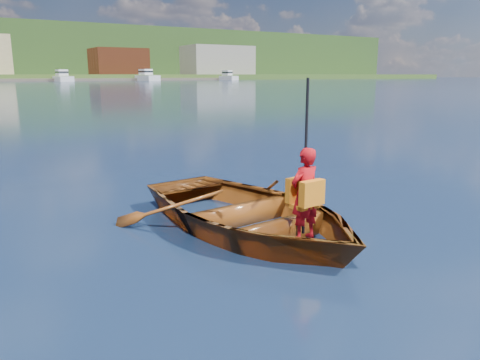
# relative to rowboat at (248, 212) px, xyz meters

# --- Properties ---
(ground) EXTENTS (600.00, 600.00, 0.00)m
(ground) POSITION_rel_rowboat_xyz_m (1.29, 0.66, -0.25)
(ground) COLOR #162442
(ground) RESTS_ON ground
(rowboat) EXTENTS (3.21, 4.16, 0.80)m
(rowboat) POSITION_rel_rowboat_xyz_m (0.00, 0.00, 0.00)
(rowboat) COLOR brown
(rowboat) RESTS_ON ground
(child_paddler) EXTENTS (0.44, 0.38, 1.92)m
(child_paddler) POSITION_rel_rowboat_xyz_m (0.26, -0.87, 0.42)
(child_paddler) COLOR #B10B13
(child_paddler) RESTS_ON ground
(marina_yachts) EXTENTS (147.82, 13.80, 3.98)m
(marina_yachts) POSITION_rel_rowboat_xyz_m (11.01, 144.00, 1.06)
(marina_yachts) COLOR silver
(marina_yachts) RESTS_ON ground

